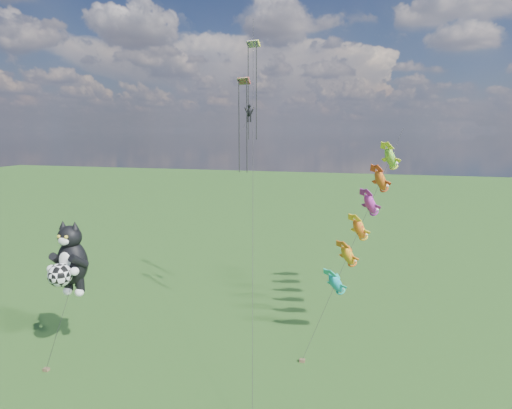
# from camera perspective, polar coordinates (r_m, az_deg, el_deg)

# --- Properties ---
(ground) EXTENTS (300.00, 300.00, 0.00)m
(ground) POSITION_cam_1_polar(r_m,az_deg,el_deg) (37.69, -21.70, -17.72)
(ground) COLOR #143C0F
(cat_kite_rig) EXTENTS (2.63, 4.23, 10.45)m
(cat_kite_rig) POSITION_cam_1_polar(r_m,az_deg,el_deg) (34.86, -23.62, -6.80)
(cat_kite_rig) COLOR brown
(cat_kite_rig) RESTS_ON ground
(fish_windsock_rig) EXTENTS (7.32, 14.29, 17.28)m
(fish_windsock_rig) POSITION_cam_1_polar(r_m,az_deg,el_deg) (37.84, 14.31, -1.59)
(fish_windsock_rig) COLOR brown
(fish_windsock_rig) RESTS_ON ground
(parafoil_rig) EXTENTS (5.30, 16.95, 26.21)m
(parafoil_rig) POSITION_cam_1_polar(r_m,az_deg,el_deg) (35.29, -0.90, 12.87)
(parafoil_rig) COLOR brown
(parafoil_rig) RESTS_ON ground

